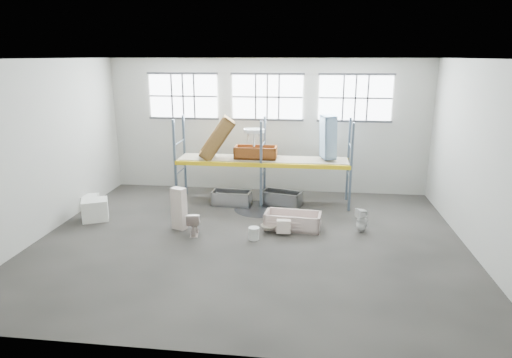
% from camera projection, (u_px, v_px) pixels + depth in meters
% --- Properties ---
extents(floor, '(12.00, 10.00, 0.10)m').
position_uv_depth(floor, '(250.00, 242.00, 12.59)').
color(floor, '#4D4842').
rests_on(floor, ground).
extents(ceiling, '(12.00, 10.00, 0.10)m').
position_uv_depth(ceiling, '(249.00, 57.00, 11.21)').
color(ceiling, silver).
rests_on(ceiling, ground).
extents(wall_back, '(12.00, 0.10, 5.00)m').
position_uv_depth(wall_back, '(267.00, 126.00, 16.73)').
color(wall_back, '#B8B6AB').
rests_on(wall_back, ground).
extents(wall_front, '(12.00, 0.10, 5.00)m').
position_uv_depth(wall_front, '(206.00, 222.00, 7.07)').
color(wall_front, '#B8B6AB').
rests_on(wall_front, ground).
extents(wall_left, '(0.10, 10.00, 5.00)m').
position_uv_depth(wall_left, '(40.00, 149.00, 12.61)').
color(wall_left, '#ABA99D').
rests_on(wall_left, ground).
extents(wall_right, '(0.10, 10.00, 5.00)m').
position_uv_depth(wall_right, '(485.00, 161.00, 11.19)').
color(wall_right, '#ABA99F').
rests_on(wall_right, ground).
extents(window_left, '(2.60, 0.04, 1.60)m').
position_uv_depth(window_left, '(183.00, 96.00, 16.70)').
color(window_left, white).
rests_on(window_left, wall_back).
extents(window_mid, '(2.60, 0.04, 1.60)m').
position_uv_depth(window_mid, '(267.00, 97.00, 16.33)').
color(window_mid, white).
rests_on(window_mid, wall_back).
extents(window_right, '(2.60, 0.04, 1.60)m').
position_uv_depth(window_right, '(355.00, 98.00, 15.95)').
color(window_right, white).
rests_on(window_right, wall_back).
extents(rack_upright_la, '(0.08, 0.08, 3.00)m').
position_uv_depth(rack_upright_la, '(175.00, 163.00, 15.29)').
color(rack_upright_la, slate).
rests_on(rack_upright_la, floor).
extents(rack_upright_lb, '(0.08, 0.08, 3.00)m').
position_uv_depth(rack_upright_lb, '(185.00, 155.00, 16.44)').
color(rack_upright_lb, slate).
rests_on(rack_upright_lb, floor).
extents(rack_upright_ma, '(0.08, 0.08, 3.00)m').
position_uv_depth(rack_upright_ma, '(261.00, 165.00, 14.94)').
color(rack_upright_ma, slate).
rests_on(rack_upright_ma, floor).
extents(rack_upright_mb, '(0.08, 0.08, 3.00)m').
position_uv_depth(rack_upright_mb, '(265.00, 157.00, 16.09)').
color(rack_upright_mb, slate).
rests_on(rack_upright_mb, floor).
extents(rack_upright_ra, '(0.08, 0.08, 3.00)m').
position_uv_depth(rack_upright_ra, '(351.00, 168.00, 14.59)').
color(rack_upright_ra, slate).
rests_on(rack_upright_ra, floor).
extents(rack_upright_rb, '(0.08, 0.08, 3.00)m').
position_uv_depth(rack_upright_rb, '(348.00, 160.00, 15.74)').
color(rack_upright_rb, slate).
rests_on(rack_upright_rb, floor).
extents(rack_beam_front, '(6.00, 0.10, 0.14)m').
position_uv_depth(rack_beam_front, '(261.00, 165.00, 14.94)').
color(rack_beam_front, yellow).
rests_on(rack_beam_front, floor).
extents(rack_beam_back, '(6.00, 0.10, 0.14)m').
position_uv_depth(rack_beam_back, '(265.00, 157.00, 16.09)').
color(rack_beam_back, yellow).
rests_on(rack_beam_back, floor).
extents(shelf_deck, '(5.90, 1.10, 0.03)m').
position_uv_depth(shelf_deck, '(263.00, 159.00, 15.49)').
color(shelf_deck, gray).
rests_on(shelf_deck, floor).
extents(wet_patch, '(1.80, 1.80, 0.00)m').
position_uv_depth(wet_patch, '(260.00, 209.00, 15.15)').
color(wet_patch, black).
rests_on(wet_patch, floor).
extents(bathtub_beige, '(1.75, 0.94, 0.49)m').
position_uv_depth(bathtub_beige, '(293.00, 221.00, 13.39)').
color(bathtub_beige, beige).
rests_on(bathtub_beige, floor).
extents(cistern_spare, '(0.42, 0.21, 0.39)m').
position_uv_depth(cistern_spare, '(284.00, 226.00, 12.84)').
color(cistern_spare, beige).
rests_on(cistern_spare, bathtub_beige).
extents(sink_in_tub, '(0.53, 0.53, 0.16)m').
position_uv_depth(sink_in_tub, '(269.00, 228.00, 13.08)').
color(sink_in_tub, beige).
rests_on(sink_in_tub, bathtub_beige).
extents(toilet_beige, '(0.49, 0.74, 0.70)m').
position_uv_depth(toilet_beige, '(194.00, 223.00, 12.92)').
color(toilet_beige, beige).
rests_on(toilet_beige, floor).
extents(cistern_tall, '(0.48, 0.40, 1.28)m').
position_uv_depth(cistern_tall, '(179.00, 208.00, 13.27)').
color(cistern_tall, beige).
rests_on(cistern_tall, floor).
extents(toilet_white, '(0.43, 0.43, 0.73)m').
position_uv_depth(toilet_white, '(362.00, 220.00, 13.11)').
color(toilet_white, white).
rests_on(toilet_white, floor).
extents(steel_tub_left, '(1.38, 0.68, 0.50)m').
position_uv_depth(steel_tub_left, '(232.00, 198.00, 15.53)').
color(steel_tub_left, '#ACADB2').
rests_on(steel_tub_left, floor).
extents(steel_tub_right, '(1.46, 0.97, 0.49)m').
position_uv_depth(steel_tub_right, '(282.00, 198.00, 15.51)').
color(steel_tub_right, '#999CA0').
rests_on(steel_tub_right, floor).
extents(rust_tub_flat, '(1.47, 0.70, 0.41)m').
position_uv_depth(rust_tub_flat, '(256.00, 152.00, 15.44)').
color(rust_tub_flat, brown).
rests_on(rust_tub_flat, shelf_deck).
extents(rust_tub_tilted, '(1.42, 0.99, 1.58)m').
position_uv_depth(rust_tub_tilted, '(217.00, 138.00, 15.38)').
color(rust_tub_tilted, olive).
rests_on(rust_tub_tilted, shelf_deck).
extents(sink_on_shelf, '(0.80, 0.68, 0.63)m').
position_uv_depth(sink_on_shelf, '(254.00, 146.00, 15.15)').
color(sink_on_shelf, white).
rests_on(sink_on_shelf, rust_tub_flat).
extents(blue_tub_upright, '(0.63, 0.79, 1.48)m').
position_uv_depth(blue_tub_upright, '(328.00, 137.00, 15.07)').
color(blue_tub_upright, '#91B4D6').
rests_on(blue_tub_upright, shelf_deck).
extents(bucket, '(0.41, 0.41, 0.36)m').
position_uv_depth(bucket, '(254.00, 233.00, 12.60)').
color(bucket, beige).
rests_on(bucket, floor).
extents(carton_near, '(0.99, 0.94, 0.67)m').
position_uv_depth(carton_near, '(95.00, 210.00, 14.07)').
color(carton_near, white).
rests_on(carton_near, floor).
extents(carton_far, '(0.67, 0.67, 0.46)m').
position_uv_depth(carton_far, '(90.00, 202.00, 15.17)').
color(carton_far, white).
rests_on(carton_far, floor).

